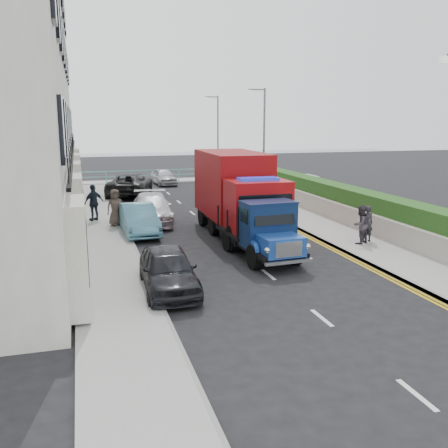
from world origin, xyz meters
TOP-DOWN VIEW (x-y plane):
  - ground at (0.00, 0.00)m, footprint 120.00×120.00m
  - pavement_west at (-5.20, 9.00)m, footprint 2.40×38.00m
  - pavement_east at (5.30, 9.00)m, footprint 2.60×38.00m
  - promenade at (0.00, 29.00)m, footprint 30.00×2.50m
  - sea_plane at (0.00, 60.00)m, footprint 120.00×120.00m
  - garden_east at (7.21, 9.00)m, footprint 1.45×28.00m
  - seafront_railing at (0.00, 28.20)m, footprint 13.00×0.08m
  - lamp_mid at (4.18, 14.00)m, footprint 1.23×0.18m
  - lamp_far at (4.18, 24.00)m, footprint 1.23×0.18m
  - bedford_lorry at (0.51, 3.60)m, footprint 2.20×4.95m
  - red_lorry at (0.79, 8.11)m, footprint 2.54×7.24m
  - parked_car_front at (-3.60, 1.32)m, footprint 1.76×4.09m
  - parked_car_mid at (-3.55, 9.53)m, footprint 1.60×4.27m
  - parked_car_rear at (-2.60, 12.00)m, footprint 2.56×5.23m
  - seafront_car_left at (-2.73, 21.72)m, footprint 4.01×6.24m
  - seafront_car_right at (0.52, 27.00)m, footprint 1.88×3.94m
  - pedestrian_east_near at (5.57, 4.86)m, footprint 0.62×0.45m
  - pedestrian_east_far at (5.12, 4.62)m, footprint 0.98×0.89m
  - pedestrian_west_near at (-5.45, 12.76)m, footprint 1.18×0.96m
  - pedestrian_west_far at (-4.48, 11.20)m, footprint 0.99×0.75m

SIDE VIEW (x-z plane):
  - ground at x=0.00m, z-range 0.00..0.00m
  - sea_plane at x=0.00m, z-range 0.00..0.00m
  - pavement_west at x=-5.20m, z-range 0.00..0.12m
  - pavement_east at x=5.30m, z-range 0.00..0.12m
  - promenade at x=0.00m, z-range 0.00..0.12m
  - seafront_railing at x=0.00m, z-range 0.03..1.14m
  - seafront_car_right at x=0.52m, z-range 0.00..1.30m
  - parked_car_front at x=-3.60m, z-range 0.00..1.37m
  - parked_car_mid at x=-3.55m, z-range 0.00..1.39m
  - parked_car_rear at x=-2.60m, z-range 0.00..1.46m
  - seafront_car_left at x=-2.73m, z-range 0.00..1.60m
  - garden_east at x=7.21m, z-range 0.02..1.77m
  - pedestrian_east_near at x=5.57m, z-range 0.12..1.69m
  - pedestrian_east_far at x=5.12m, z-range 0.12..1.75m
  - pedestrian_west_far at x=-4.48m, z-range 0.12..1.93m
  - bedford_lorry at x=0.51m, z-range -0.09..2.20m
  - pedestrian_west_near at x=-5.45m, z-range 0.12..1.99m
  - red_lorry at x=0.79m, z-range 0.12..3.90m
  - lamp_mid at x=4.18m, z-range 0.50..7.50m
  - lamp_far at x=4.18m, z-range 0.50..7.50m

